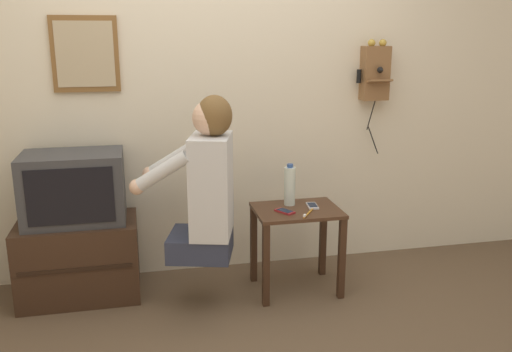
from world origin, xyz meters
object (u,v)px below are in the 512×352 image
television (74,188)px  toothbrush (308,213)px  cell_phone_held (285,211)px  water_bottle (290,186)px  cell_phone_spare (312,206)px  wall_phone_antique (375,73)px  framed_picture (85,54)px  person (206,183)px

television → toothbrush: 1.41m
cell_phone_held → water_bottle: 0.20m
cell_phone_held → water_bottle: water_bottle is taller
cell_phone_held → cell_phone_spare: 0.21m
cell_phone_held → toothbrush: bearing=-60.8°
wall_phone_antique → framed_picture: bearing=178.7°
person → cell_phone_spare: bearing=-65.4°
person → cell_phone_held: 0.53m
person → wall_phone_antique: (1.22, 0.49, 0.57)m
television → toothbrush: bearing=-13.8°
television → cell_phone_held: television is taller
person → cell_phone_spare: (0.68, 0.11, -0.22)m
toothbrush → framed_picture: bearing=10.2°
cell_phone_held → cell_phone_spare: same height
water_bottle → cell_phone_spare: bearing=-28.4°
person → television: 0.82m
wall_phone_antique → toothbrush: wall_phone_antique is taller
wall_phone_antique → cell_phone_spare: wall_phone_antique is taller
person → water_bottle: 0.59m
person → wall_phone_antique: bearing=-52.9°
person → water_bottle: (0.55, 0.18, -0.10)m
television → framed_picture: (0.11, 0.23, 0.77)m
wall_phone_antique → framed_picture: 1.88m
water_bottle → toothbrush: (0.06, -0.21, -0.12)m
television → cell_phone_spare: 1.46m
person → wall_phone_antique: 1.44m
television → wall_phone_antique: 2.09m
cell_phone_spare → water_bottle: size_ratio=0.49×
framed_picture → water_bottle: framed_picture is taller
cell_phone_held → toothbrush: (0.12, -0.07, 0.00)m
framed_picture → toothbrush: 1.66m
person → television: (-0.76, 0.30, -0.07)m
framed_picture → toothbrush: framed_picture is taller
wall_phone_antique → cell_phone_spare: 1.03m
framed_picture → cell_phone_spare: 1.68m
television → wall_phone_antique: bearing=5.3°
wall_phone_antique → cell_phone_held: bearing=-148.9°
water_bottle → person: bearing=-161.7°
cell_phone_spare → person: bearing=-164.4°
cell_phone_held → television: bearing=137.0°
water_bottle → wall_phone_antique: bearing=24.5°
framed_picture → cell_phone_held: framed_picture is taller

